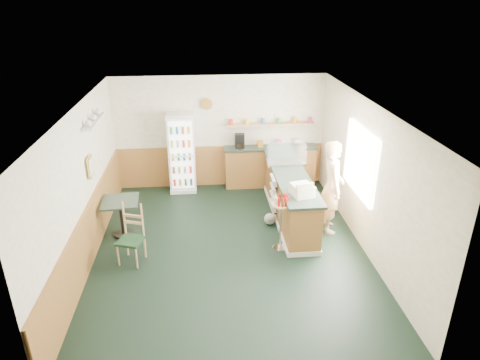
{
  "coord_description": "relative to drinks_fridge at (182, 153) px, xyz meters",
  "views": [
    {
      "loc": [
        -0.42,
        -6.83,
        4.41
      ],
      "look_at": [
        0.26,
        0.6,
        1.13
      ],
      "focal_mm": 32.0,
      "sensor_mm": 36.0,
      "label": 1
    }
  ],
  "objects": [
    {
      "name": "display_case",
      "position": [
        2.28,
        -1.08,
        0.3
      ],
      "size": [
        0.82,
        0.43,
        0.47
      ],
      "color": "silver",
      "rests_on": "service_counter"
    },
    {
      "name": "cash_register",
      "position": [
        2.28,
        -2.65,
        0.17
      ],
      "size": [
        0.44,
        0.46,
        0.21
      ],
      "primitive_type": "cube",
      "rotation": [
        0.0,
        0.0,
        0.24
      ],
      "color": "beige",
      "rests_on": "service_counter"
    },
    {
      "name": "room_envelope",
      "position": [
        0.7,
        -2.01,
        0.58
      ],
      "size": [
        5.04,
        6.02,
        2.72
      ],
      "color": "white",
      "rests_on": "ground"
    },
    {
      "name": "shopkeeper",
      "position": [
        2.98,
        -2.2,
        -0.0
      ],
      "size": [
        0.51,
        0.67,
        1.88
      ],
      "primitive_type": "imported",
      "rotation": [
        0.0,
        0.0,
        1.48
      ],
      "color": "tan",
      "rests_on": "ground"
    },
    {
      "name": "service_counter",
      "position": [
        2.28,
        -1.67,
        -0.48
      ],
      "size": [
        0.68,
        3.01,
        1.01
      ],
      "color": "#A36B34",
      "rests_on": "ground"
    },
    {
      "name": "cafe_chair",
      "position": [
        -0.82,
        -2.92,
        -0.38
      ],
      "size": [
        0.51,
        0.51,
        1.09
      ],
      "rotation": [
        0.0,
        0.0,
        -0.32
      ],
      "color": "#15311A",
      "rests_on": "ground"
    },
    {
      "name": "cafe_table",
      "position": [
        -1.12,
        -2.05,
        -0.41
      ],
      "size": [
        0.74,
        0.74,
        0.76
      ],
      "rotation": [
        0.0,
        0.0,
        0.08
      ],
      "color": "black",
      "rests_on": "ground"
    },
    {
      "name": "condiment_stand",
      "position": [
        1.87,
        -2.81,
        -0.19
      ],
      "size": [
        0.35,
        0.35,
        1.08
      ],
      "rotation": [
        0.0,
        0.0,
        0.35
      ],
      "color": "silver",
      "rests_on": "ground"
    },
    {
      "name": "drinks_fridge",
      "position": [
        0.0,
        0.0,
        0.0
      ],
      "size": [
        0.62,
        0.53,
        1.89
      ],
      "color": "white",
      "rests_on": "ground"
    },
    {
      "name": "newspaper_rack",
      "position": [
        1.92,
        -1.69,
        -0.35
      ],
      "size": [
        0.09,
        0.47,
        0.74
      ],
      "color": "black",
      "rests_on": "ground"
    },
    {
      "name": "ground",
      "position": [
        0.93,
        -2.74,
        -0.94
      ],
      "size": [
        6.0,
        6.0,
        0.0
      ],
      "primitive_type": "plane",
      "color": "black",
      "rests_on": "ground"
    },
    {
      "name": "back_counter",
      "position": [
        2.12,
        0.06,
        -0.4
      ],
      "size": [
        2.24,
        0.42,
        1.69
      ],
      "color": "#A36B34",
      "rests_on": "ground"
    },
    {
      "name": "dog_doorstop",
      "position": [
        1.83,
        -1.91,
        -0.81
      ],
      "size": [
        0.24,
        0.31,
        0.28
      ],
      "rotation": [
        0.0,
        0.0,
        0.31
      ],
      "color": "gray",
      "rests_on": "ground"
    }
  ]
}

